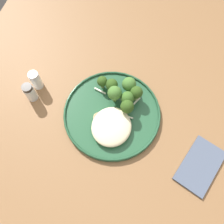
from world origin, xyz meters
TOP-DOWN VIEW (x-y plane):
  - ground at (0.00, 0.00)m, footprint 6.00×6.00m
  - wooden_dining_table at (0.00, 0.00)m, footprint 1.40×1.00m
  - dinner_plate at (0.03, 0.02)m, footprint 0.29×0.29m
  - noodle_bed at (0.07, 0.03)m, footprint 0.12×0.11m
  - seared_scallop_tiny_bay at (0.09, 0.03)m, footprint 0.02×0.02m
  - seared_scallop_on_noodles at (0.06, 0.02)m, footprint 0.03×0.03m
  - seared_scallop_tilted_round at (0.07, 0.07)m, footprint 0.02×0.02m
  - seared_scallop_right_edge at (0.05, -0.02)m, footprint 0.03×0.03m
  - broccoli_floret_beside_noodles at (0.01, 0.06)m, footprint 0.04×0.04m
  - broccoli_floret_near_rim at (-0.04, 0.07)m, footprint 0.04×0.04m
  - broccoli_floret_tall_stalk at (-0.07, 0.04)m, footprint 0.04×0.04m
  - broccoli_floret_small_sprig at (-0.02, 0.01)m, footprint 0.04×0.04m
  - broccoli_floret_front_edge at (-0.05, -0.04)m, footprint 0.03×0.03m
  - broccoli_floret_right_tilted at (-0.05, -0.01)m, footprint 0.04×0.04m
  - broccoli_floret_center_pile at (-0.02, 0.05)m, footprint 0.04×0.04m
  - onion_sliver_pale_crescent at (-0.02, 0.07)m, footprint 0.05×0.03m
  - onion_sliver_curled_piece at (0.02, 0.05)m, footprint 0.01×0.05m
  - onion_sliver_long_sliver at (-0.04, -0.04)m, footprint 0.01×0.04m
  - folded_napkin at (0.11, 0.29)m, footprint 0.17×0.14m
  - salt_shaker at (-0.01, -0.24)m, footprint 0.03×0.03m
  - pepper_shaker at (0.04, -0.24)m, footprint 0.03×0.03m

SIDE VIEW (x-z plane):
  - ground at x=0.00m, z-range 0.00..0.00m
  - wooden_dining_table at x=0.00m, z-range 0.29..1.03m
  - folded_napkin at x=0.11m, z-range 0.74..0.75m
  - dinner_plate at x=0.03m, z-range 0.74..0.76m
  - onion_sliver_pale_crescent at x=-0.02m, z-range 0.75..0.76m
  - onion_sliver_curled_piece at x=0.02m, z-range 0.75..0.76m
  - onion_sliver_long_sliver at x=-0.04m, z-range 0.75..0.76m
  - seared_scallop_tiny_bay at x=0.09m, z-range 0.75..0.77m
  - seared_scallop_right_edge at x=0.05m, z-range 0.75..0.77m
  - seared_scallop_on_noodles at x=0.06m, z-range 0.75..0.77m
  - seared_scallop_tilted_round at x=0.07m, z-range 0.75..0.77m
  - noodle_bed at x=0.07m, z-range 0.75..0.78m
  - salt_shaker at x=-0.01m, z-range 0.74..0.81m
  - pepper_shaker at x=0.04m, z-range 0.74..0.81m
  - broccoli_floret_right_tilted at x=-0.05m, z-range 0.75..0.80m
  - broccoli_floret_front_edge at x=-0.05m, z-range 0.76..0.81m
  - broccoli_floret_center_pile at x=-0.02m, z-range 0.76..0.81m
  - broccoli_floret_tall_stalk at x=-0.07m, z-range 0.76..0.81m
  - broccoli_floret_near_rim at x=-0.04m, z-range 0.76..0.82m
  - broccoli_floret_beside_noodles at x=0.01m, z-range 0.76..0.82m
  - broccoli_floret_small_sprig at x=-0.02m, z-range 0.76..0.82m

